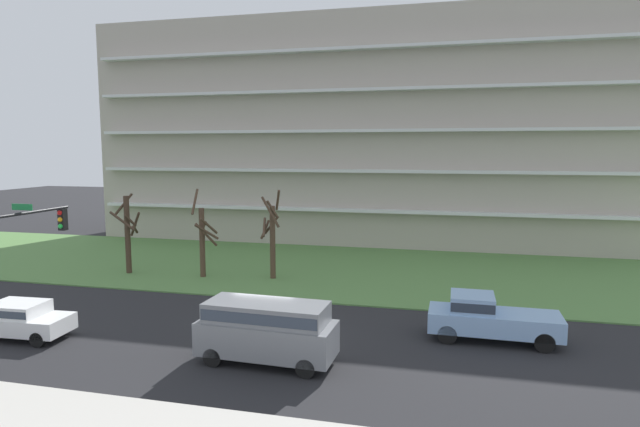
{
  "coord_description": "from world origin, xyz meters",
  "views": [
    {
      "loc": [
        6.99,
        -20.2,
        8.06
      ],
      "look_at": [
        0.63,
        6.0,
        4.79
      ],
      "focal_mm": 29.58,
      "sensor_mm": 36.0,
      "label": 1
    }
  ],
  "objects_px": {
    "tree_far_left": "(128,231)",
    "sedan_white_center_right": "(18,318)",
    "tree_center": "(272,236)",
    "van_gray_near_left": "(267,327)",
    "traffic_signal_mast": "(2,258)",
    "pickup_blue_center_left": "(488,317)",
    "tree_left": "(203,238)"
  },
  "relations": [
    {
      "from": "tree_center",
      "to": "traffic_signal_mast",
      "type": "relative_size",
      "value": 0.93
    },
    {
      "from": "tree_far_left",
      "to": "tree_center",
      "type": "xyz_separation_m",
      "value": [
        9.54,
        0.81,
        -0.04
      ]
    },
    {
      "from": "traffic_signal_mast",
      "to": "pickup_blue_center_left",
      "type": "bearing_deg",
      "value": 22.54
    },
    {
      "from": "pickup_blue_center_left",
      "to": "tree_center",
      "type": "bearing_deg",
      "value": -31.79
    },
    {
      "from": "pickup_blue_center_left",
      "to": "traffic_signal_mast",
      "type": "height_order",
      "value": "traffic_signal_mast"
    },
    {
      "from": "van_gray_near_left",
      "to": "traffic_signal_mast",
      "type": "distance_m",
      "value": 9.9
    },
    {
      "from": "pickup_blue_center_left",
      "to": "traffic_signal_mast",
      "type": "bearing_deg",
      "value": 23.42
    },
    {
      "from": "tree_left",
      "to": "van_gray_near_left",
      "type": "relative_size",
      "value": 1.07
    },
    {
      "from": "tree_far_left",
      "to": "sedan_white_center_right",
      "type": "distance_m",
      "value": 11.97
    },
    {
      "from": "tree_left",
      "to": "van_gray_near_left",
      "type": "bearing_deg",
      "value": -54.52
    },
    {
      "from": "tree_left",
      "to": "sedan_white_center_right",
      "type": "relative_size",
      "value": 1.25
    },
    {
      "from": "tree_center",
      "to": "van_gray_near_left",
      "type": "relative_size",
      "value": 1.07
    },
    {
      "from": "tree_center",
      "to": "traffic_signal_mast",
      "type": "height_order",
      "value": "traffic_signal_mast"
    },
    {
      "from": "pickup_blue_center_left",
      "to": "tree_left",
      "type": "bearing_deg",
      "value": -22.45
    },
    {
      "from": "tree_left",
      "to": "pickup_blue_center_left",
      "type": "xyz_separation_m",
      "value": [
        16.64,
        -7.18,
        -1.54
      ]
    },
    {
      "from": "pickup_blue_center_left",
      "to": "sedan_white_center_right",
      "type": "xyz_separation_m",
      "value": [
        -19.56,
        -4.5,
        -0.14
      ]
    },
    {
      "from": "tree_far_left",
      "to": "traffic_signal_mast",
      "type": "xyz_separation_m",
      "value": [
        4.44,
        -14.32,
        1.36
      ]
    },
    {
      "from": "tree_far_left",
      "to": "pickup_blue_center_left",
      "type": "bearing_deg",
      "value": -17.97
    },
    {
      "from": "pickup_blue_center_left",
      "to": "sedan_white_center_right",
      "type": "height_order",
      "value": "pickup_blue_center_left"
    },
    {
      "from": "tree_center",
      "to": "tree_far_left",
      "type": "bearing_deg",
      "value": -175.15
    },
    {
      "from": "sedan_white_center_right",
      "to": "tree_center",
      "type": "bearing_deg",
      "value": 56.64
    },
    {
      "from": "tree_left",
      "to": "van_gray_near_left",
      "type": "distance_m",
      "value": 14.39
    },
    {
      "from": "tree_far_left",
      "to": "tree_center",
      "type": "distance_m",
      "value": 9.57
    },
    {
      "from": "tree_center",
      "to": "traffic_signal_mast",
      "type": "xyz_separation_m",
      "value": [
        -5.1,
        -15.13,
        1.4
      ]
    },
    {
      "from": "tree_far_left",
      "to": "tree_left",
      "type": "xyz_separation_m",
      "value": [
        5.22,
        0.09,
        -0.25
      ]
    },
    {
      "from": "tree_left",
      "to": "tree_far_left",
      "type": "bearing_deg",
      "value": -179.02
    },
    {
      "from": "tree_center",
      "to": "sedan_white_center_right",
      "type": "height_order",
      "value": "tree_center"
    },
    {
      "from": "tree_center",
      "to": "pickup_blue_center_left",
      "type": "xyz_separation_m",
      "value": [
        12.31,
        -7.9,
        -1.75
      ]
    },
    {
      "from": "tree_far_left",
      "to": "van_gray_near_left",
      "type": "xyz_separation_m",
      "value": [
        13.54,
        -11.59,
        -1.41
      ]
    },
    {
      "from": "sedan_white_center_right",
      "to": "traffic_signal_mast",
      "type": "bearing_deg",
      "value": -54.84
    },
    {
      "from": "pickup_blue_center_left",
      "to": "sedan_white_center_right",
      "type": "bearing_deg",
      "value": 13.84
    },
    {
      "from": "tree_left",
      "to": "traffic_signal_mast",
      "type": "xyz_separation_m",
      "value": [
        -0.78,
        -14.41,
        1.62
      ]
    }
  ]
}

